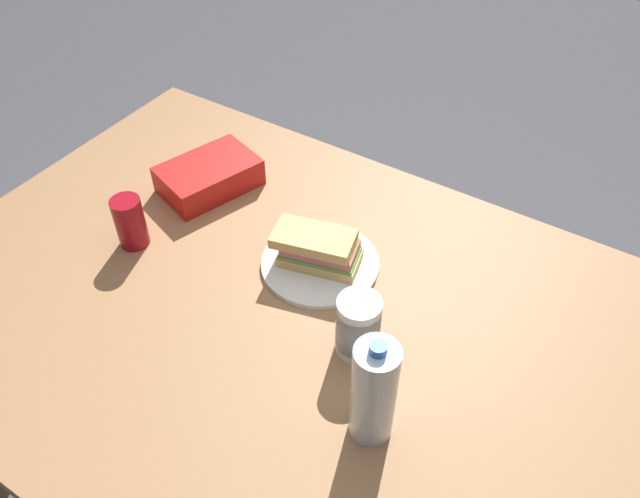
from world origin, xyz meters
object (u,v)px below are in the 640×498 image
(dining_table, at_px, (323,355))
(soda_can_red, at_px, (130,222))
(chip_bag, at_px, (209,176))
(plastic_cup_stack, at_px, (358,326))
(sandwich, at_px, (318,248))
(water_bottle_tall, at_px, (374,392))
(paper_plate, at_px, (320,264))

(dining_table, relative_size, soda_can_red, 14.43)
(chip_bag, height_order, plastic_cup_stack, plastic_cup_stack)
(chip_bag, bearing_deg, dining_table, -97.64)
(sandwich, bearing_deg, dining_table, 125.86)
(chip_bag, distance_m, water_bottle_tall, 0.76)
(dining_table, distance_m, sandwich, 0.22)
(water_bottle_tall, bearing_deg, sandwich, -44.62)
(dining_table, bearing_deg, plastic_cup_stack, 179.62)
(sandwich, xyz_separation_m, plastic_cup_stack, (-0.18, 0.15, 0.01))
(paper_plate, relative_size, chip_bag, 1.11)
(paper_plate, relative_size, soda_can_red, 2.10)
(dining_table, distance_m, soda_can_red, 0.51)
(chip_bag, relative_size, water_bottle_tall, 0.98)
(sandwich, height_order, water_bottle_tall, water_bottle_tall)
(soda_can_red, distance_m, water_bottle_tall, 0.69)
(paper_plate, xyz_separation_m, water_bottle_tall, (-0.28, 0.29, 0.10))
(sandwich, xyz_separation_m, soda_can_red, (0.39, 0.16, 0.01))
(dining_table, distance_m, water_bottle_tall, 0.30)
(sandwich, bearing_deg, chip_bag, -13.15)
(plastic_cup_stack, bearing_deg, paper_plate, -39.87)
(paper_plate, xyz_separation_m, sandwich, (0.00, 0.00, 0.05))
(paper_plate, bearing_deg, sandwich, 40.91)
(water_bottle_tall, distance_m, plastic_cup_stack, 0.18)
(dining_table, relative_size, water_bottle_tall, 7.53)
(soda_can_red, xyz_separation_m, water_bottle_tall, (-0.67, 0.12, 0.05))
(dining_table, distance_m, chip_bag, 0.54)
(plastic_cup_stack, bearing_deg, soda_can_red, 1.31)
(chip_bag, height_order, water_bottle_tall, water_bottle_tall)
(dining_table, bearing_deg, soda_can_red, 1.57)
(water_bottle_tall, relative_size, plastic_cup_stack, 1.79)
(dining_table, height_order, plastic_cup_stack, plastic_cup_stack)
(sandwich, distance_m, plastic_cup_stack, 0.23)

